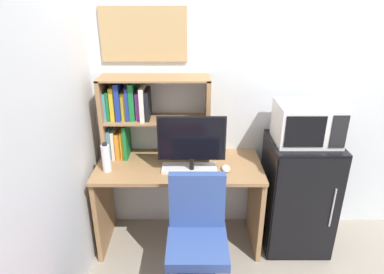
# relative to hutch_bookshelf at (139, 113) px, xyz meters

# --- Properties ---
(wall_back) EXTENTS (6.40, 0.04, 2.60)m
(wall_back) POSITION_rel_hutch_bookshelf_xyz_m (1.62, 0.14, 0.18)
(wall_back) COLOR silver
(wall_back) RESTS_ON ground_plane
(desk) EXTENTS (1.30, 0.58, 0.75)m
(desk) POSITION_rel_hutch_bookshelf_xyz_m (0.32, -0.17, -0.59)
(desk) COLOR #997047
(desk) RESTS_ON ground_plane
(hutch_bookshelf) EXTENTS (0.85, 0.27, 0.66)m
(hutch_bookshelf) POSITION_rel_hutch_bookshelf_xyz_m (0.00, 0.00, 0.00)
(hutch_bookshelf) COLOR #997047
(hutch_bookshelf) RESTS_ON desk
(monitor) EXTENTS (0.50, 0.19, 0.44)m
(monitor) POSITION_rel_hutch_bookshelf_xyz_m (0.42, -0.27, -0.12)
(monitor) COLOR black
(monitor) RESTS_ON desk
(keyboard) EXTENTS (0.42, 0.16, 0.02)m
(keyboard) POSITION_rel_hutch_bookshelf_xyz_m (0.40, -0.24, -0.36)
(keyboard) COLOR silver
(keyboard) RESTS_ON desk
(computer_mouse) EXTENTS (0.07, 0.11, 0.03)m
(computer_mouse) POSITION_rel_hutch_bookshelf_xyz_m (0.68, -0.26, -0.35)
(computer_mouse) COLOR silver
(computer_mouse) RESTS_ON desk
(water_bottle) EXTENTS (0.07, 0.07, 0.23)m
(water_bottle) POSITION_rel_hutch_bookshelf_xyz_m (-0.22, -0.27, -0.26)
(water_bottle) COLOR silver
(water_bottle) RESTS_ON desk
(mini_fridge) EXTENTS (0.53, 0.53, 0.95)m
(mini_fridge) POSITION_rel_hutch_bookshelf_xyz_m (1.29, -0.16, -0.65)
(mini_fridge) COLOR black
(mini_fridge) RESTS_ON ground_plane
(microwave) EXTENTS (0.47, 0.35, 0.30)m
(microwave) POSITION_rel_hutch_bookshelf_xyz_m (1.29, -0.16, -0.02)
(microwave) COLOR silver
(microwave) RESTS_ON mini_fridge
(desk_chair) EXTENTS (0.46, 0.46, 0.91)m
(desk_chair) POSITION_rel_hutch_bookshelf_xyz_m (0.46, -0.71, -0.71)
(desk_chair) COLOR black
(desk_chair) RESTS_ON ground_plane
(wall_corkboard) EXTENTS (0.66, 0.02, 0.40)m
(wall_corkboard) POSITION_rel_hutch_bookshelf_xyz_m (0.06, 0.11, 0.59)
(wall_corkboard) COLOR tan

